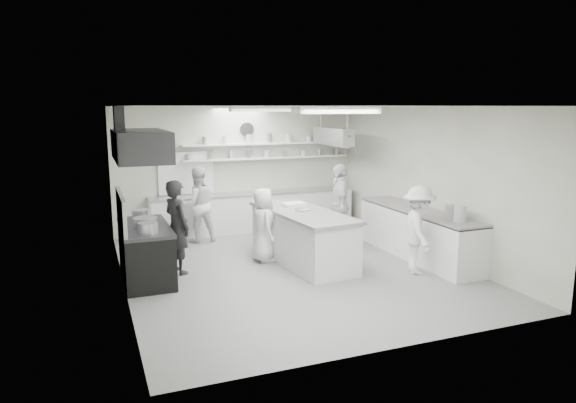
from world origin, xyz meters
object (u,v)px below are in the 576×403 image
object	(u,v)px
right_counter	(418,234)
cook_stove	(177,227)
stove	(146,254)
prep_island	(303,238)
cook_back	(198,204)
back_counter	(255,212)

from	to	relation	value
right_counter	cook_stove	bearing A→B (deg)	170.91
stove	cook_stove	distance (m)	0.72
right_counter	prep_island	bearing A→B (deg)	167.07
stove	prep_island	distance (m)	2.95
prep_island	cook_back	world-z (taller)	cook_back
back_counter	prep_island	bearing A→B (deg)	-88.94
back_counter	cook_back	world-z (taller)	cook_back
back_counter	cook_stove	xyz separation A→B (m)	(-2.32, -2.65, 0.40)
back_counter	prep_island	world-z (taller)	prep_island
cook_stove	back_counter	bearing A→B (deg)	-62.77
back_counter	prep_island	distance (m)	2.87
cook_stove	cook_back	bearing A→B (deg)	-42.69
stove	right_counter	xyz separation A→B (m)	(5.25, -0.60, 0.02)
prep_island	cook_back	xyz separation A→B (m)	(-1.57, 2.30, 0.36)
stove	cook_stove	xyz separation A→B (m)	(0.58, 0.15, 0.41)
cook_stove	cook_back	distance (m)	2.23
right_counter	cook_stove	size ratio (longest dim) A/B	1.93
right_counter	prep_island	size ratio (longest dim) A/B	1.26
prep_island	cook_stove	xyz separation A→B (m)	(-2.37, 0.22, 0.37)
right_counter	stove	bearing A→B (deg)	173.48
cook_back	back_counter	bearing A→B (deg)	-162.99
back_counter	cook_stove	world-z (taller)	cook_stove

